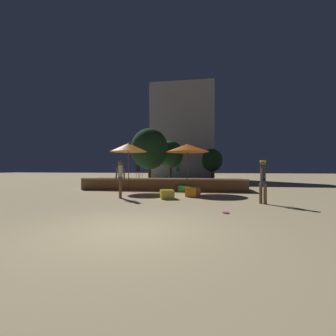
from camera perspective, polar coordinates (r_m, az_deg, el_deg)
ground_plane at (r=5.60m, az=-9.58°, el=-15.33°), size 120.00×120.00×0.00m
wooden_deck at (r=15.72m, az=-1.08°, el=-4.07°), size 10.93×2.74×0.81m
patio_umbrella_0 at (r=14.67m, az=-9.97°, el=5.15°), size 2.34×2.34×3.16m
patio_umbrella_1 at (r=13.85m, az=4.95°, el=5.07°), size 2.64×2.64×3.03m
cube_seat_0 at (r=11.69m, az=6.32°, el=-6.08°), size 0.78×0.78×0.49m
cube_seat_1 at (r=10.94m, az=-0.26°, el=-6.67°), size 0.80×0.80×0.42m
cube_seat_2 at (r=13.98m, az=4.02°, el=-5.29°), size 0.70×0.70×0.38m
person_0 at (r=10.08m, az=22.97°, el=-2.52°), size 0.33×0.49×1.81m
person_1 at (r=11.30m, az=-12.01°, el=-2.08°), size 0.47×0.29×1.85m
bistro_chair_0 at (r=16.12m, az=-7.52°, el=-0.46°), size 0.48×0.48×0.90m
bistro_chair_1 at (r=16.54m, az=-11.65°, el=-0.45°), size 0.47×0.47×0.90m
bistro_chair_2 at (r=15.63m, az=2.84°, el=-0.47°), size 0.48×0.48×0.90m
frisbee_disc at (r=7.72m, az=14.46°, el=-10.92°), size 0.23×0.23×0.03m
background_tree_0 at (r=25.07m, az=0.63°, el=3.46°), size 2.79×2.79×4.54m
background_tree_1 at (r=25.92m, az=11.14°, el=1.94°), size 2.30×2.30×3.64m
background_tree_2 at (r=22.23m, az=-4.70°, el=4.86°), size 3.66×3.66×5.38m
distant_building at (r=31.60m, az=3.70°, el=9.11°), size 8.57×3.64×12.97m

